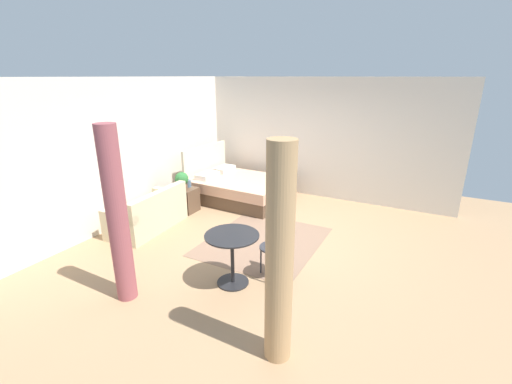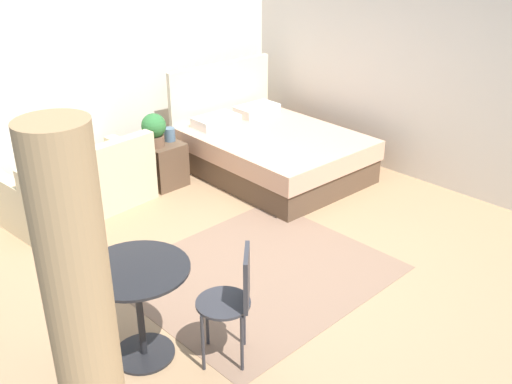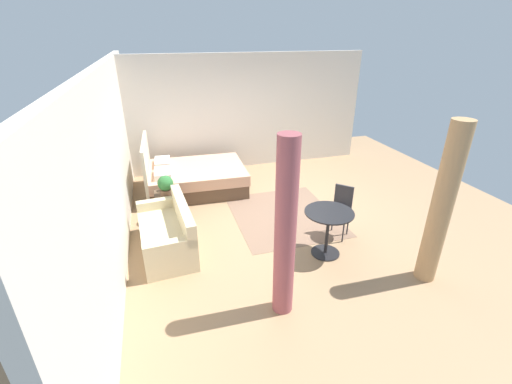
{
  "view_description": "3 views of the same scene",
  "coord_description": "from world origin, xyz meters",
  "px_view_note": "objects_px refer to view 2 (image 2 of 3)",
  "views": [
    {
      "loc": [
        -5.02,
        -2.31,
        2.73
      ],
      "look_at": [
        0.39,
        0.54,
        0.67
      ],
      "focal_mm": 24.3,
      "sensor_mm": 36.0,
      "label": 1
    },
    {
      "loc": [
        -3.22,
        -3.02,
        2.88
      ],
      "look_at": [
        0.07,
        0.37,
        0.61
      ],
      "focal_mm": 41.38,
      "sensor_mm": 36.0,
      "label": 2
    },
    {
      "loc": [
        -5.45,
        2.2,
        3.14
      ],
      "look_at": [
        -0.32,
        0.69,
        0.63
      ],
      "focal_mm": 24.11,
      "sensor_mm": 36.0,
      "label": 3
    }
  ],
  "objects_px": {
    "couch": "(80,188)",
    "cafe_chair_near_window": "(234,295)",
    "balcony_table": "(138,295)",
    "bed": "(271,150)",
    "potted_plant": "(154,129)",
    "vase": "(170,134)",
    "nightstand": "(164,164)"
  },
  "relations": [
    {
      "from": "couch",
      "to": "balcony_table",
      "type": "height_order",
      "value": "couch"
    },
    {
      "from": "potted_plant",
      "to": "nightstand",
      "type": "bearing_deg",
      "value": 3.42
    },
    {
      "from": "bed",
      "to": "potted_plant",
      "type": "distance_m",
      "value": 1.42
    },
    {
      "from": "nightstand",
      "to": "vase",
      "type": "bearing_deg",
      "value": 8.08
    },
    {
      "from": "couch",
      "to": "potted_plant",
      "type": "xyz_separation_m",
      "value": [
        0.92,
        -0.06,
        0.43
      ]
    },
    {
      "from": "balcony_table",
      "to": "cafe_chair_near_window",
      "type": "xyz_separation_m",
      "value": [
        0.45,
        -0.47,
        0.02
      ]
    },
    {
      "from": "bed",
      "to": "nightstand",
      "type": "height_order",
      "value": "bed"
    },
    {
      "from": "bed",
      "to": "balcony_table",
      "type": "relative_size",
      "value": 2.85
    },
    {
      "from": "couch",
      "to": "nightstand",
      "type": "relative_size",
      "value": 3.07
    },
    {
      "from": "cafe_chair_near_window",
      "to": "vase",
      "type": "bearing_deg",
      "value": 61.31
    },
    {
      "from": "bed",
      "to": "vase",
      "type": "height_order",
      "value": "bed"
    },
    {
      "from": "potted_plant",
      "to": "cafe_chair_near_window",
      "type": "distance_m",
      "value": 3.02
    },
    {
      "from": "vase",
      "to": "nightstand",
      "type": "bearing_deg",
      "value": -171.92
    },
    {
      "from": "bed",
      "to": "potted_plant",
      "type": "relative_size",
      "value": 5.59
    },
    {
      "from": "vase",
      "to": "cafe_chair_near_window",
      "type": "distance_m",
      "value": 3.14
    },
    {
      "from": "balcony_table",
      "to": "cafe_chair_near_window",
      "type": "height_order",
      "value": "cafe_chair_near_window"
    },
    {
      "from": "vase",
      "to": "balcony_table",
      "type": "height_order",
      "value": "balcony_table"
    },
    {
      "from": "balcony_table",
      "to": "bed",
      "type": "bearing_deg",
      "value": 29.18
    },
    {
      "from": "nightstand",
      "to": "cafe_chair_near_window",
      "type": "xyz_separation_m",
      "value": [
        -1.39,
        -2.74,
        0.28
      ]
    },
    {
      "from": "vase",
      "to": "cafe_chair_near_window",
      "type": "bearing_deg",
      "value": -118.69
    },
    {
      "from": "couch",
      "to": "nightstand",
      "type": "distance_m",
      "value": 1.03
    },
    {
      "from": "vase",
      "to": "balcony_table",
      "type": "xyz_separation_m",
      "value": [
        -1.96,
        -2.28,
        -0.06
      ]
    },
    {
      "from": "couch",
      "to": "cafe_chair_near_window",
      "type": "bearing_deg",
      "value": -97.41
    },
    {
      "from": "balcony_table",
      "to": "potted_plant",
      "type": "bearing_deg",
      "value": 52.36
    },
    {
      "from": "couch",
      "to": "vase",
      "type": "bearing_deg",
      "value": -1.69
    },
    {
      "from": "couch",
      "to": "cafe_chair_near_window",
      "type": "distance_m",
      "value": 2.82
    },
    {
      "from": "bed",
      "to": "vase",
      "type": "bearing_deg",
      "value": 147.86
    },
    {
      "from": "potted_plant",
      "to": "vase",
      "type": "xyz_separation_m",
      "value": [
        0.22,
        0.02,
        -0.12
      ]
    },
    {
      "from": "bed",
      "to": "cafe_chair_near_window",
      "type": "xyz_separation_m",
      "value": [
        -2.51,
        -2.12,
        0.24
      ]
    },
    {
      "from": "potted_plant",
      "to": "bed",
      "type": "bearing_deg",
      "value": -26.38
    },
    {
      "from": "nightstand",
      "to": "balcony_table",
      "type": "distance_m",
      "value": 2.93
    },
    {
      "from": "nightstand",
      "to": "vase",
      "type": "xyz_separation_m",
      "value": [
        0.12,
        0.02,
        0.33
      ]
    }
  ]
}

